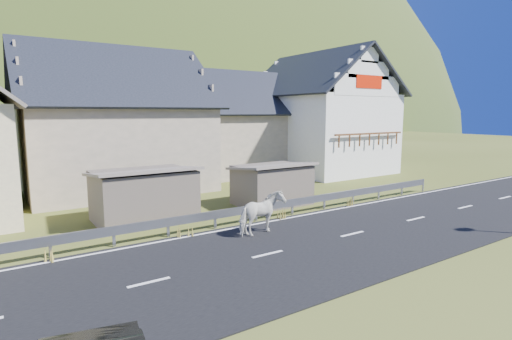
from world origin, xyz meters
TOP-DOWN VIEW (x-y plane):
  - ground at (0.00, 0.00)m, footprint 160.00×160.00m
  - road at (0.00, 0.00)m, footprint 60.00×7.00m
  - lane_markings at (0.00, 0.00)m, footprint 60.00×6.60m
  - guardrail at (-0.00, 3.68)m, footprint 28.10×0.09m
  - shed_left at (-2.00, 6.50)m, footprint 4.30×3.30m
  - shed_right at (4.50, 6.00)m, footprint 3.80×2.90m
  - house_stone_a at (-1.00, 15.00)m, footprint 10.80×9.80m
  - house_stone_b at (9.00, 17.00)m, footprint 9.80×8.80m
  - house_white at (15.00, 14.00)m, footprint 8.80×10.80m
  - mountain at (5.00, 180.00)m, footprint 440.00×280.00m
  - horse at (1.11, 1.96)m, footprint 1.22×2.06m

SIDE VIEW (x-z plane):
  - mountain at x=5.00m, z-range -150.00..110.00m
  - ground at x=0.00m, z-range 0.00..0.00m
  - road at x=0.00m, z-range 0.00..0.04m
  - lane_markings at x=0.00m, z-range 0.04..0.05m
  - guardrail at x=0.00m, z-range 0.19..0.94m
  - horse at x=1.11m, z-range 0.04..1.67m
  - shed_right at x=4.50m, z-range -0.10..2.10m
  - shed_left at x=-2.00m, z-range -0.10..2.30m
  - house_stone_b at x=9.00m, z-range 0.19..8.29m
  - house_stone_a at x=-1.00m, z-range 0.18..9.08m
  - house_white at x=15.00m, z-range 0.21..9.91m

